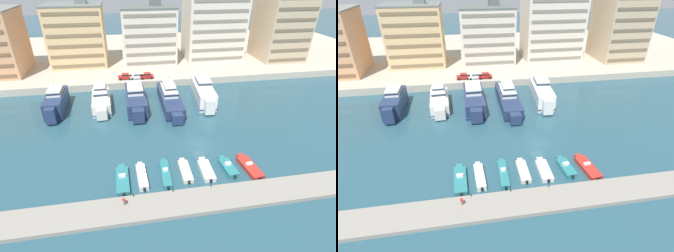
{
  "view_description": "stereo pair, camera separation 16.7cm",
  "coord_description": "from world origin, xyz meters",
  "views": [
    {
      "loc": [
        -14.01,
        -43.0,
        31.0
      ],
      "look_at": [
        -5.94,
        4.27,
        2.5
      ],
      "focal_mm": 28.0,
      "sensor_mm": 36.0,
      "label": 1
    },
    {
      "loc": [
        -13.84,
        -43.03,
        31.0
      ],
      "look_at": [
        -5.94,
        4.27,
        2.5
      ],
      "focal_mm": 28.0,
      "sensor_mm": 36.0,
      "label": 2
    }
  ],
  "objects": [
    {
      "name": "pedestrian_near_edge",
      "position": [
        -15.79,
        -14.6,
        1.67
      ],
      "size": [
        0.45,
        0.49,
        1.62
      ],
      "color": "#7A6B56",
      "rests_on": "pier_dock"
    },
    {
      "name": "apartment_block_center_left",
      "position": [
        19.37,
        53.84,
        13.45
      ],
      "size": [
        21.21,
        14.77,
        24.59
      ],
      "color": "silver",
      "rests_on": "quay_promenade"
    },
    {
      "name": "motorboat_cream_center_left",
      "position": [
        -4.93,
        -8.05,
        0.38
      ],
      "size": [
        1.85,
        6.65,
        1.11
      ],
      "color": "beige",
      "rests_on": "ground"
    },
    {
      "name": "car_white_left",
      "position": [
        -10.52,
        34.84,
        3.08
      ],
      "size": [
        4.1,
        1.92,
        1.8
      ],
      "color": "white",
      "rests_on": "quay_promenade"
    },
    {
      "name": "motorboat_white_left",
      "position": [
        -12.67,
        -8.45,
        0.55
      ],
      "size": [
        1.82,
        7.02,
        1.6
      ],
      "color": "white",
      "rests_on": "ground"
    },
    {
      "name": "bollard_west_mid",
      "position": [
        -8.08,
        -13.03,
        1.03
      ],
      "size": [
        0.2,
        0.2,
        0.61
      ],
      "color": "#2D2D33",
      "rests_on": "pier_dock"
    },
    {
      "name": "car_red_mid_left",
      "position": [
        -7.41,
        34.64,
        3.08
      ],
      "size": [
        4.14,
        2.0,
        1.8
      ],
      "color": "red",
      "rests_on": "quay_promenade"
    },
    {
      "name": "car_red_far_left",
      "position": [
        -14.06,
        35.09,
        3.08
      ],
      "size": [
        4.13,
        1.98,
        1.8
      ],
      "color": "red",
      "rests_on": "quay_promenade"
    },
    {
      "name": "quay_promenade",
      "position": [
        0.0,
        67.1,
        1.05
      ],
      "size": [
        180.0,
        70.0,
        2.11
      ],
      "primitive_type": "cube",
      "color": "#BCB29E",
      "rests_on": "ground"
    },
    {
      "name": "yacht_navy_mid_left",
      "position": [
        -11.83,
        19.91,
        2.19
      ],
      "size": [
        5.11,
        19.17,
        7.11
      ],
      "color": "navy",
      "rests_on": "ground"
    },
    {
      "name": "ground_plane",
      "position": [
        0.0,
        0.0,
        0.0
      ],
      "size": [
        400.0,
        400.0,
        0.0
      ],
      "primitive_type": "plane",
      "color": "#285160"
    },
    {
      "name": "bollard_west",
      "position": [
        -14.37,
        -13.03,
        1.03
      ],
      "size": [
        0.2,
        0.2,
        0.61
      ],
      "color": "#2D2D33",
      "rests_on": "pier_dock"
    },
    {
      "name": "yacht_ivory_left",
      "position": [
        -20.7,
        20.95,
        2.07
      ],
      "size": [
        5.25,
        15.27,
        7.52
      ],
      "color": "silver",
      "rests_on": "ground"
    },
    {
      "name": "motorboat_teal_far_left",
      "position": [
        -15.97,
        -8.72,
        0.49
      ],
      "size": [
        2.26,
        7.71,
        1.44
      ],
      "color": "teal",
      "rests_on": "ground"
    },
    {
      "name": "yacht_navy_far_left",
      "position": [
        -31.79,
        20.76,
        2.39
      ],
      "size": [
        4.3,
        15.53,
        7.4
      ],
      "color": "navy",
      "rests_on": "ground"
    },
    {
      "name": "apartment_block_mid_left",
      "position": [
        -4.67,
        53.62,
        11.52
      ],
      "size": [
        18.65,
        16.35,
        20.72
      ],
      "color": "silver",
      "rests_on": "quay_promenade"
    },
    {
      "name": "motorboat_teal_center_right",
      "position": [
        2.87,
        -8.5,
        0.47
      ],
      "size": [
        2.37,
        6.01,
        1.38
      ],
      "color": "teal",
      "rests_on": "ground"
    },
    {
      "name": "motorboat_white_center",
      "position": [
        -1.24,
        -8.55,
        0.46
      ],
      "size": [
        2.09,
        6.49,
        1.35
      ],
      "color": "white",
      "rests_on": "ground"
    },
    {
      "name": "motorboat_teal_mid_left",
      "position": [
        -8.5,
        -8.27,
        0.41
      ],
      "size": [
        1.83,
        7.74,
        1.23
      ],
      "color": "teal",
      "rests_on": "ground"
    },
    {
      "name": "pier_dock",
      "position": [
        0.0,
        -15.36,
        0.35
      ],
      "size": [
        120.0,
        5.15,
        0.71
      ],
      "primitive_type": "cube",
      "color": "gray",
      "rests_on": "ground"
    },
    {
      "name": "bollard_east_mid",
      "position": [
        -1.78,
        -13.03,
        1.03
      ],
      "size": [
        0.2,
        0.2,
        0.61
      ],
      "color": "#2D2D33",
      "rests_on": "pier_dock"
    },
    {
      "name": "apartment_block_center",
      "position": [
        43.46,
        49.11,
        15.69
      ],
      "size": [
        15.76,
        17.23,
        29.06
      ],
      "color": "#C6AD89",
      "rests_on": "quay_promenade"
    },
    {
      "name": "yacht_white_center",
      "position": [
        6.61,
        20.72,
        2.5
      ],
      "size": [
        5.95,
        18.92,
        7.74
      ],
      "color": "white",
      "rests_on": "ground"
    },
    {
      "name": "motorboat_red_mid_right",
      "position": [
        6.75,
        -9.06,
        0.43
      ],
      "size": [
        2.88,
        7.38,
        1.19
      ],
      "color": "red",
      "rests_on": "ground"
    },
    {
      "name": "yacht_navy_center_left",
      "position": [
        -2.85,
        19.4,
        1.94
      ],
      "size": [
        5.02,
        21.98,
        7.19
      ],
      "color": "navy",
      "rests_on": "ground"
    },
    {
      "name": "apartment_block_left",
      "position": [
        -28.92,
        53.25,
        12.06
      ],
      "size": [
        18.66,
        14.52,
        21.8
      ],
      "color": "#E0BC84",
      "rests_on": "quay_promenade"
    }
  ]
}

